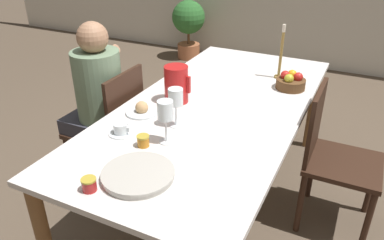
{
  "coord_description": "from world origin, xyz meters",
  "views": [
    {
      "loc": [
        0.76,
        -1.87,
        1.69
      ],
      "look_at": [
        0.0,
        -0.32,
        0.78
      ],
      "focal_mm": 35.0,
      "sensor_mm": 36.0,
      "label": 1
    }
  ],
  "objects_px": {
    "wine_glass_juice": "(165,112)",
    "potted_plant": "(188,23)",
    "person_seated": "(96,95)",
    "jam_jar_red": "(143,140)",
    "wine_glass_water": "(176,99)",
    "jam_jar_amber": "(89,184)",
    "bread_plate": "(142,110)",
    "chair_opposite": "(332,155)",
    "chair_person_side": "(112,127)",
    "teacup_near_person": "(121,129)",
    "serving_tray": "(138,174)",
    "fruit_bowl": "(291,82)",
    "candlestick_tall": "(281,57)",
    "red_pitcher": "(176,84)"
  },
  "relations": [
    {
      "from": "chair_opposite",
      "to": "serving_tray",
      "type": "xyz_separation_m",
      "value": [
        -0.71,
        -0.96,
        0.27
      ]
    },
    {
      "from": "chair_person_side",
      "to": "potted_plant",
      "type": "xyz_separation_m",
      "value": [
        -0.83,
        2.81,
        0.01
      ]
    },
    {
      "from": "teacup_near_person",
      "to": "candlestick_tall",
      "type": "bearing_deg",
      "value": 65.04
    },
    {
      "from": "teacup_near_person",
      "to": "potted_plant",
      "type": "bearing_deg",
      "value": 110.73
    },
    {
      "from": "wine_glass_juice",
      "to": "teacup_near_person",
      "type": "distance_m",
      "value": 0.29
    },
    {
      "from": "jam_jar_red",
      "to": "candlestick_tall",
      "type": "distance_m",
      "value": 1.24
    },
    {
      "from": "chair_opposite",
      "to": "bread_plate",
      "type": "xyz_separation_m",
      "value": [
        -1.02,
        -0.44,
        0.28
      ]
    },
    {
      "from": "wine_glass_water",
      "to": "jam_jar_red",
      "type": "relative_size",
      "value": 3.43
    },
    {
      "from": "person_seated",
      "to": "jam_jar_amber",
      "type": "height_order",
      "value": "person_seated"
    },
    {
      "from": "wine_glass_juice",
      "to": "serving_tray",
      "type": "distance_m",
      "value": 0.34
    },
    {
      "from": "wine_glass_water",
      "to": "potted_plant",
      "type": "height_order",
      "value": "wine_glass_water"
    },
    {
      "from": "chair_opposite",
      "to": "candlestick_tall",
      "type": "xyz_separation_m",
      "value": [
        -0.47,
        0.44,
        0.4
      ]
    },
    {
      "from": "fruit_bowl",
      "to": "jam_jar_amber",
      "type": "bearing_deg",
      "value": -109.11
    },
    {
      "from": "chair_opposite",
      "to": "bread_plate",
      "type": "height_order",
      "value": "chair_opposite"
    },
    {
      "from": "wine_glass_juice",
      "to": "potted_plant",
      "type": "height_order",
      "value": "wine_glass_juice"
    },
    {
      "from": "chair_opposite",
      "to": "candlestick_tall",
      "type": "relative_size",
      "value": 2.36
    },
    {
      "from": "person_seated",
      "to": "bread_plate",
      "type": "relative_size",
      "value": 6.4
    },
    {
      "from": "chair_person_side",
      "to": "red_pitcher",
      "type": "distance_m",
      "value": 0.59
    },
    {
      "from": "wine_glass_juice",
      "to": "bread_plate",
      "type": "height_order",
      "value": "wine_glass_juice"
    },
    {
      "from": "chair_opposite",
      "to": "jam_jar_red",
      "type": "distance_m",
      "value": 1.15
    },
    {
      "from": "wine_glass_water",
      "to": "wine_glass_juice",
      "type": "xyz_separation_m",
      "value": [
        0.04,
        -0.17,
        0.0
      ]
    },
    {
      "from": "chair_opposite",
      "to": "person_seated",
      "type": "relative_size",
      "value": 0.74
    },
    {
      "from": "fruit_bowl",
      "to": "potted_plant",
      "type": "relative_size",
      "value": 0.24
    },
    {
      "from": "fruit_bowl",
      "to": "potted_plant",
      "type": "height_order",
      "value": "fruit_bowl"
    },
    {
      "from": "person_seated",
      "to": "candlestick_tall",
      "type": "bearing_deg",
      "value": -53.02
    },
    {
      "from": "candlestick_tall",
      "to": "fruit_bowl",
      "type": "bearing_deg",
      "value": -53.19
    },
    {
      "from": "serving_tray",
      "to": "fruit_bowl",
      "type": "bearing_deg",
      "value": 74.0
    },
    {
      "from": "person_seated",
      "to": "bread_plate",
      "type": "xyz_separation_m",
      "value": [
        0.44,
        -0.13,
        0.05
      ]
    },
    {
      "from": "jam_jar_red",
      "to": "red_pitcher",
      "type": "bearing_deg",
      "value": 100.46
    },
    {
      "from": "fruit_bowl",
      "to": "candlestick_tall",
      "type": "bearing_deg",
      "value": 126.81
    },
    {
      "from": "wine_glass_juice",
      "to": "bread_plate",
      "type": "xyz_separation_m",
      "value": [
        -0.28,
        0.21,
        -0.14
      ]
    },
    {
      "from": "jam_jar_red",
      "to": "chair_opposite",
      "type": "bearing_deg",
      "value": 41.81
    },
    {
      "from": "wine_glass_water",
      "to": "teacup_near_person",
      "type": "distance_m",
      "value": 0.32
    },
    {
      "from": "chair_person_side",
      "to": "wine_glass_water",
      "type": "relative_size",
      "value": 4.12
    },
    {
      "from": "chair_opposite",
      "to": "jam_jar_red",
      "type": "xyz_separation_m",
      "value": [
        -0.83,
        -0.74,
        0.29
      ]
    },
    {
      "from": "chair_opposite",
      "to": "candlestick_tall",
      "type": "bearing_deg",
      "value": -133.49
    },
    {
      "from": "serving_tray",
      "to": "teacup_near_person",
      "type": "bearing_deg",
      "value": 135.89
    },
    {
      "from": "chair_opposite",
      "to": "fruit_bowl",
      "type": "relative_size",
      "value": 4.67
    },
    {
      "from": "teacup_near_person",
      "to": "person_seated",
      "type": "bearing_deg",
      "value": 141.36
    },
    {
      "from": "jam_jar_amber",
      "to": "potted_plant",
      "type": "distance_m",
      "value": 3.9
    },
    {
      "from": "person_seated",
      "to": "jam_jar_red",
      "type": "height_order",
      "value": "person_seated"
    },
    {
      "from": "wine_glass_water",
      "to": "chair_opposite",
      "type": "bearing_deg",
      "value": 31.98
    },
    {
      "from": "wine_glass_juice",
      "to": "jam_jar_amber",
      "type": "height_order",
      "value": "wine_glass_juice"
    },
    {
      "from": "person_seated",
      "to": "jam_jar_amber",
      "type": "relative_size",
      "value": 18.99
    },
    {
      "from": "jam_jar_red",
      "to": "wine_glass_juice",
      "type": "bearing_deg",
      "value": 45.17
    },
    {
      "from": "wine_glass_water",
      "to": "jam_jar_red",
      "type": "xyz_separation_m",
      "value": [
        -0.05,
        -0.25,
        -0.13
      ]
    },
    {
      "from": "chair_opposite",
      "to": "wine_glass_water",
      "type": "relative_size",
      "value": 4.12
    },
    {
      "from": "person_seated",
      "to": "jam_jar_red",
      "type": "xyz_separation_m",
      "value": [
        0.64,
        -0.43,
        0.06
      ]
    },
    {
      "from": "person_seated",
      "to": "red_pitcher",
      "type": "distance_m",
      "value": 0.57
    },
    {
      "from": "teacup_near_person",
      "to": "jam_jar_red",
      "type": "distance_m",
      "value": 0.17
    }
  ]
}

